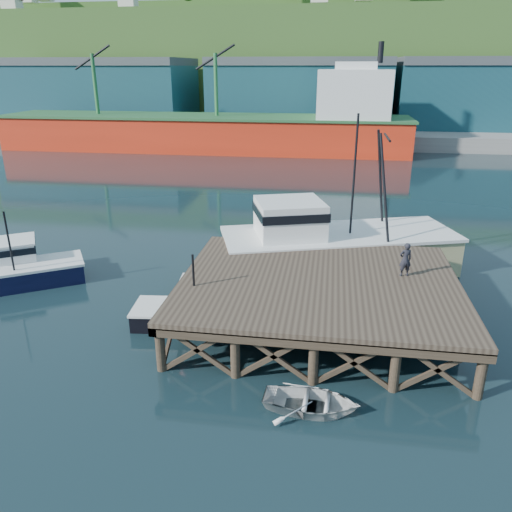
% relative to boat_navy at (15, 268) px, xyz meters
% --- Properties ---
extents(ground, '(300.00, 300.00, 0.00)m').
position_rel_boat_navy_xyz_m(ground, '(10.44, -1.96, -0.85)').
color(ground, black).
rests_on(ground, ground).
extents(wharf, '(12.00, 10.00, 2.62)m').
position_rel_boat_navy_xyz_m(wharf, '(15.94, -2.15, 1.10)').
color(wharf, brown).
rests_on(wharf, ground).
extents(far_quay, '(160.00, 40.00, 2.00)m').
position_rel_boat_navy_xyz_m(far_quay, '(10.44, 68.04, 0.15)').
color(far_quay, gray).
rests_on(far_quay, ground).
extents(warehouse_left, '(32.00, 16.00, 9.00)m').
position_rel_boat_navy_xyz_m(warehouse_left, '(-24.56, 63.04, 5.65)').
color(warehouse_left, '#184A51').
rests_on(warehouse_left, far_quay).
extents(warehouse_mid, '(28.00, 16.00, 9.00)m').
position_rel_boat_navy_xyz_m(warehouse_mid, '(10.44, 63.04, 5.65)').
color(warehouse_mid, '#184A51').
rests_on(warehouse_mid, far_quay).
extents(warehouse_right, '(30.00, 16.00, 9.00)m').
position_rel_boat_navy_xyz_m(warehouse_right, '(40.44, 63.04, 5.65)').
color(warehouse_right, '#184A51').
rests_on(warehouse_right, far_quay).
extents(cargo_ship, '(55.50, 10.00, 13.75)m').
position_rel_boat_navy_xyz_m(cargo_ship, '(1.97, 46.04, 2.47)').
color(cargo_ship, red).
rests_on(cargo_ship, ground).
extents(hillside, '(220.00, 50.00, 22.00)m').
position_rel_boat_navy_xyz_m(hillside, '(10.44, 98.04, 10.15)').
color(hillside, '#2D511E').
rests_on(hillside, ground).
extents(boat_navy, '(6.99, 5.66, 4.21)m').
position_rel_boat_navy_xyz_m(boat_navy, '(0.00, 0.00, 0.00)').
color(boat_navy, black).
rests_on(boat_navy, ground).
extents(boat_black, '(5.90, 4.93, 3.53)m').
position_rel_boat_navy_xyz_m(boat_black, '(10.63, -2.67, -0.20)').
color(boat_black, black).
rests_on(boat_black, ground).
extents(trawler, '(13.62, 8.32, 8.59)m').
position_rel_boat_navy_xyz_m(trawler, '(16.55, 4.54, 0.92)').
color(trawler, '#C4BE7F').
rests_on(trawler, ground).
extents(dinghy, '(3.34, 2.48, 0.67)m').
position_rel_boat_navy_xyz_m(dinghy, '(15.96, -8.20, -0.51)').
color(dinghy, silver).
rests_on(dinghy, ground).
extents(dockworker, '(0.64, 0.51, 1.53)m').
position_rel_boat_navy_xyz_m(dockworker, '(19.62, -1.02, 2.04)').
color(dockworker, black).
rests_on(dockworker, wharf).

